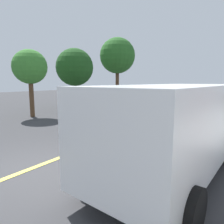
% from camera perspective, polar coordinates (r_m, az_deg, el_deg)
% --- Properties ---
extents(ground_plane, '(80.00, 80.00, 0.00)m').
position_cam_1_polar(ground_plane, '(5.93, -22.59, -14.80)').
color(ground_plane, '#38383A').
extents(lane_marking_centre, '(28.00, 0.16, 0.01)m').
position_cam_1_polar(lane_marking_centre, '(7.81, -3.49, -8.45)').
color(lane_marking_centre, '#E0D14C').
extents(white_van, '(5.31, 2.50, 2.20)m').
position_cam_1_polar(white_van, '(5.09, 16.92, -3.35)').
color(white_van, white).
rests_on(white_van, ground_plane).
extents(car_white_crossing, '(4.67, 2.40, 1.68)m').
position_cam_1_polar(car_white_crossing, '(15.10, 16.85, 2.63)').
color(car_white_crossing, white).
rests_on(car_white_crossing, ground_plane).
extents(tree_left_verge, '(3.57, 3.57, 6.67)m').
position_cam_1_polar(tree_left_verge, '(21.48, 1.51, 15.35)').
color(tree_left_verge, '#513823').
rests_on(tree_left_verge, ground_plane).
extents(tree_centre_verge, '(3.15, 3.15, 5.06)m').
position_cam_1_polar(tree_centre_verge, '(17.99, -10.37, 12.13)').
color(tree_centre_verge, '#513823').
rests_on(tree_centre_verge, ground_plane).
extents(tree_right_verge, '(2.17, 2.17, 4.29)m').
position_cam_1_polar(tree_right_verge, '(14.23, -21.91, 11.47)').
color(tree_right_verge, '#513823').
rests_on(tree_right_verge, ground_plane).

